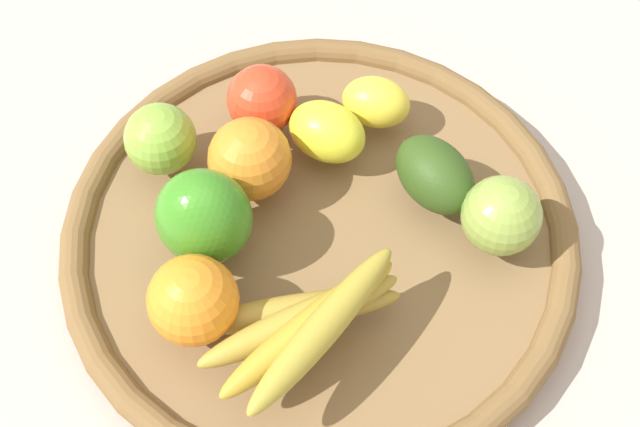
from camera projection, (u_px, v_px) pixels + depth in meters
The scene contains 12 objects.
ground_plane at pixel (320, 249), 0.81m from camera, with size 2.40×2.40×0.00m, color #BAAAA0.
basket at pixel (320, 237), 0.80m from camera, with size 0.46×0.46×0.04m.
bell_pepper at pixel (204, 217), 0.73m from camera, with size 0.08×0.07×0.09m, color #3B8921.
lemon_1 at pixel (376, 102), 0.82m from camera, with size 0.06×0.05×0.05m, color yellow.
apple_1 at pixel (501, 216), 0.74m from camera, with size 0.07×0.07×0.07m, color #89A444.
avocado at pixel (435, 175), 0.77m from camera, with size 0.08×0.06×0.06m, color #2F4C19.
banana_bunch at pixel (305, 321), 0.69m from camera, with size 0.15×0.18×0.06m.
orange_0 at pixel (250, 159), 0.77m from camera, with size 0.07×0.07×0.07m, color orange.
apple_0 at pixel (160, 139), 0.79m from camera, with size 0.06×0.06×0.06m, color #85B43C.
apple_2 at pixel (262, 100), 0.81m from camera, with size 0.06×0.06×0.06m, color red.
orange_1 at pixel (193, 300), 0.70m from camera, with size 0.07×0.07×0.07m, color orange.
lemon_0 at pixel (327, 132), 0.80m from camera, with size 0.07×0.05×0.05m, color yellow.
Camera 1 is at (0.41, -0.01, 0.70)m, focal length 50.14 mm.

